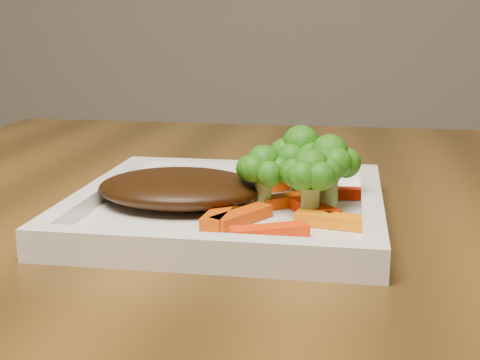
# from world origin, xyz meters

# --- Properties ---
(plate) EXTENTS (0.27, 0.27, 0.01)m
(plate) POSITION_xyz_m (-0.37, 0.02, 0.76)
(plate) COLOR white
(plate) RESTS_ON dining_table
(steak) EXTENTS (0.15, 0.12, 0.03)m
(steak) POSITION_xyz_m (-0.41, 0.02, 0.78)
(steak) COLOR black
(steak) RESTS_ON plate
(broccoli_0) EXTENTS (0.07, 0.07, 0.07)m
(broccoli_0) POSITION_xyz_m (-0.31, 0.06, 0.80)
(broccoli_0) COLOR #147413
(broccoli_0) RESTS_ON plate
(broccoli_1) EXTENTS (0.07, 0.07, 0.06)m
(broccoli_1) POSITION_xyz_m (-0.28, 0.03, 0.79)
(broccoli_1) COLOR #236E12
(broccoli_1) RESTS_ON plate
(broccoli_2) EXTENTS (0.07, 0.07, 0.06)m
(broccoli_2) POSITION_xyz_m (-0.29, -0.01, 0.79)
(broccoli_2) COLOR #246410
(broccoli_2) RESTS_ON plate
(broccoli_3) EXTENTS (0.07, 0.07, 0.06)m
(broccoli_3) POSITION_xyz_m (-0.34, 0.01, 0.79)
(broccoli_3) COLOR #326911
(broccoli_3) RESTS_ON plate
(carrot_0) EXTENTS (0.06, 0.04, 0.01)m
(carrot_0) POSITION_xyz_m (-0.32, -0.07, 0.77)
(carrot_0) COLOR #FF3404
(carrot_0) RESTS_ON plate
(carrot_1) EXTENTS (0.07, 0.03, 0.01)m
(carrot_1) POSITION_xyz_m (-0.27, -0.03, 0.77)
(carrot_1) COLOR orange
(carrot_1) RESTS_ON plate
(carrot_2) EXTENTS (0.02, 0.06, 0.01)m
(carrot_2) POSITION_xyz_m (-0.37, -0.03, 0.77)
(carrot_2) COLOR #CD4403
(carrot_2) RESTS_ON plate
(carrot_3) EXTENTS (0.05, 0.02, 0.01)m
(carrot_3) POSITION_xyz_m (-0.26, 0.06, 0.77)
(carrot_3) COLOR red
(carrot_3) RESTS_ON plate
(carrot_4) EXTENTS (0.06, 0.05, 0.01)m
(carrot_4) POSITION_xyz_m (-0.34, 0.07, 0.77)
(carrot_4) COLOR #FA4604
(carrot_4) RESTS_ON plate
(carrot_5) EXTENTS (0.05, 0.05, 0.01)m
(carrot_5) POSITION_xyz_m (-0.29, -0.00, 0.77)
(carrot_5) COLOR red
(carrot_5) RESTS_ON plate
(carrot_6) EXTENTS (0.06, 0.05, 0.01)m
(carrot_6) POSITION_xyz_m (-0.31, 0.03, 0.77)
(carrot_6) COLOR #EE4903
(carrot_6) RESTS_ON plate
(carrot_7) EXTENTS (0.05, 0.06, 0.01)m
(carrot_7) POSITION_xyz_m (-0.35, -0.03, 0.77)
(carrot_7) COLOR #CB3C03
(carrot_7) RESTS_ON plate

